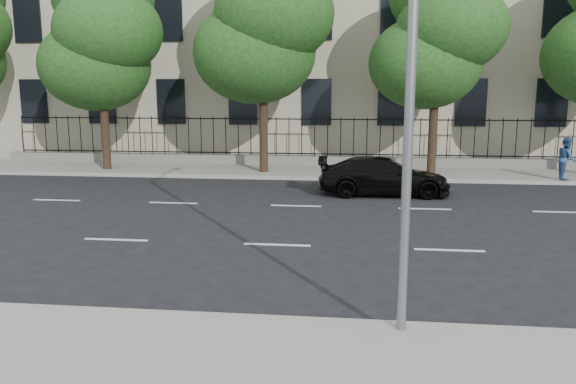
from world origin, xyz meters
name	(u,v)px	position (x,y,z in m)	size (l,w,h in m)	color
ground	(260,280)	(0.00, 0.00, 0.00)	(120.00, 120.00, 0.00)	black
near_sidewalk	(208,382)	(0.00, -4.00, 0.07)	(60.00, 4.00, 0.15)	gray
far_sidewalk	(312,171)	(0.00, 14.00, 0.07)	(60.00, 4.00, 0.15)	gray
lane_markings	(288,222)	(0.00, 4.75, 0.01)	(49.60, 4.62, 0.01)	silver
iron_fence	(315,154)	(0.00, 15.70, 0.65)	(30.00, 0.50, 2.20)	slate
tree_b	(102,36)	(-8.96, 13.36, 5.84)	(5.53, 5.12, 8.97)	#382619
tree_c	(264,20)	(-1.96, 13.36, 6.41)	(5.89, 5.50, 9.80)	#382619
tree_d	(438,33)	(5.04, 13.36, 5.84)	(5.34, 4.94, 8.84)	#382619
black_sedan	(383,176)	(2.83, 9.22, 0.66)	(1.84, 4.53, 1.32)	black
pedestrian_far	(566,159)	(10.00, 12.40, 0.98)	(0.80, 0.63, 1.65)	#2A4C7C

